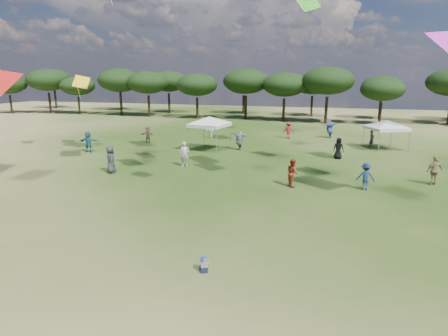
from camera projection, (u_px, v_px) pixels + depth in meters
The scene contains 6 objects.
ground at pixel (172, 295), 11.14m from camera, with size 140.00×140.00×0.00m, color #304B16.
tree_line at pixel (322, 82), 53.36m from camera, with size 108.78×17.63×7.77m.
tent_left at pixel (209, 118), 31.89m from camera, with size 5.86×5.86×3.26m.
tent_right at pixel (387, 121), 32.56m from camera, with size 5.39×5.39×2.89m.
toddler at pixel (204, 264), 12.43m from camera, with size 0.43×0.47×0.57m.
festival_crowd at pixel (260, 142), 31.85m from camera, with size 30.30×20.79×1.84m.
Camera 1 is at (4.27, -9.07, 6.36)m, focal length 30.00 mm.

